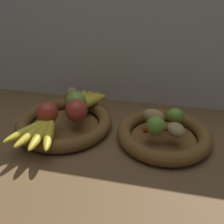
{
  "coord_description": "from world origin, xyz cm",
  "views": [
    {
      "loc": [
        14.97,
        -68.66,
        47.11
      ],
      "look_at": [
        -0.79,
        1.41,
        8.58
      ],
      "focal_mm": 38.88,
      "sensor_mm": 36.0,
      "label": 1
    }
  ],
  "objects_px": {
    "banana_bunch_back": "(84,100)",
    "pear_brown": "(72,98)",
    "potato_small": "(176,130)",
    "fruit_bowl_right": "(164,134)",
    "potato_oblong": "(154,116)",
    "apple_red_right": "(77,110)",
    "apple_red_front": "(47,113)",
    "lime_near": "(156,126)",
    "fruit_bowl_left": "(64,123)",
    "lime_far": "(175,116)",
    "chili_pepper": "(166,129)",
    "banana_bunch_front": "(39,132)",
    "apple_green_back": "(76,102)"
  },
  "relations": [
    {
      "from": "pear_brown",
      "to": "lime_far",
      "type": "height_order",
      "value": "pear_brown"
    },
    {
      "from": "apple_red_right",
      "to": "lime_far",
      "type": "bearing_deg",
      "value": 9.06
    },
    {
      "from": "fruit_bowl_left",
      "to": "banana_bunch_back",
      "type": "distance_m",
      "value": 0.13
    },
    {
      "from": "apple_red_front",
      "to": "apple_green_back",
      "type": "xyz_separation_m",
      "value": [
        0.07,
        0.1,
        0.0
      ]
    },
    {
      "from": "lime_far",
      "to": "potato_small",
      "type": "bearing_deg",
      "value": -88.51
    },
    {
      "from": "pear_brown",
      "to": "banana_bunch_front",
      "type": "height_order",
      "value": "pear_brown"
    },
    {
      "from": "apple_red_right",
      "to": "chili_pepper",
      "type": "distance_m",
      "value": 0.3
    },
    {
      "from": "apple_red_right",
      "to": "banana_bunch_front",
      "type": "distance_m",
      "value": 0.15
    },
    {
      "from": "fruit_bowl_right",
      "to": "banana_bunch_front",
      "type": "distance_m",
      "value": 0.4
    },
    {
      "from": "fruit_bowl_right",
      "to": "fruit_bowl_left",
      "type": "bearing_deg",
      "value": 180.0
    },
    {
      "from": "lime_near",
      "to": "lime_far",
      "type": "bearing_deg",
      "value": 54.16
    },
    {
      "from": "apple_red_front",
      "to": "pear_brown",
      "type": "distance_m",
      "value": 0.13
    },
    {
      "from": "potato_oblong",
      "to": "apple_red_right",
      "type": "bearing_deg",
      "value": -171.0
    },
    {
      "from": "apple_red_right",
      "to": "apple_green_back",
      "type": "bearing_deg",
      "value": 112.31
    },
    {
      "from": "apple_red_front",
      "to": "lime_near",
      "type": "height_order",
      "value": "apple_red_front"
    },
    {
      "from": "pear_brown",
      "to": "potato_small",
      "type": "height_order",
      "value": "pear_brown"
    },
    {
      "from": "fruit_bowl_left",
      "to": "pear_brown",
      "type": "height_order",
      "value": "pear_brown"
    },
    {
      "from": "potato_small",
      "to": "fruit_bowl_right",
      "type": "bearing_deg",
      "value": 135.0
    },
    {
      "from": "apple_red_front",
      "to": "potato_small",
      "type": "height_order",
      "value": "apple_red_front"
    },
    {
      "from": "fruit_bowl_left",
      "to": "pear_brown",
      "type": "bearing_deg",
      "value": 84.35
    },
    {
      "from": "banana_bunch_front",
      "to": "potato_oblong",
      "type": "xyz_separation_m",
      "value": [
        0.34,
        0.16,
        0.01
      ]
    },
    {
      "from": "fruit_bowl_right",
      "to": "chili_pepper",
      "type": "xyz_separation_m",
      "value": [
        0.0,
        -0.02,
        0.04
      ]
    },
    {
      "from": "apple_red_right",
      "to": "banana_bunch_back",
      "type": "distance_m",
      "value": 0.13
    },
    {
      "from": "potato_oblong",
      "to": "banana_bunch_back",
      "type": "bearing_deg",
      "value": 163.6
    },
    {
      "from": "banana_bunch_front",
      "to": "lime_far",
      "type": "xyz_separation_m",
      "value": [
        0.41,
        0.17,
        0.01
      ]
    },
    {
      "from": "fruit_bowl_left",
      "to": "apple_green_back",
      "type": "bearing_deg",
      "value": 60.05
    },
    {
      "from": "fruit_bowl_left",
      "to": "apple_red_front",
      "type": "xyz_separation_m",
      "value": [
        -0.04,
        -0.05,
        0.06
      ]
    },
    {
      "from": "fruit_bowl_right",
      "to": "potato_oblong",
      "type": "distance_m",
      "value": 0.07
    },
    {
      "from": "lime_near",
      "to": "lime_far",
      "type": "relative_size",
      "value": 1.11
    },
    {
      "from": "banana_bunch_back",
      "to": "lime_far",
      "type": "distance_m",
      "value": 0.36
    },
    {
      "from": "fruit_bowl_left",
      "to": "apple_red_right",
      "type": "xyz_separation_m",
      "value": [
        0.06,
        -0.01,
        0.06
      ]
    },
    {
      "from": "apple_red_front",
      "to": "banana_bunch_front",
      "type": "bearing_deg",
      "value": -83.06
    },
    {
      "from": "lime_near",
      "to": "chili_pepper",
      "type": "relative_size",
      "value": 0.42
    },
    {
      "from": "banana_bunch_back",
      "to": "lime_near",
      "type": "distance_m",
      "value": 0.33
    },
    {
      "from": "banana_bunch_back",
      "to": "chili_pepper",
      "type": "height_order",
      "value": "banana_bunch_back"
    },
    {
      "from": "apple_red_front",
      "to": "pear_brown",
      "type": "height_order",
      "value": "pear_brown"
    },
    {
      "from": "fruit_bowl_left",
      "to": "chili_pepper",
      "type": "distance_m",
      "value": 0.36
    },
    {
      "from": "apple_red_front",
      "to": "lime_far",
      "type": "bearing_deg",
      "value": 11.81
    },
    {
      "from": "lime_near",
      "to": "chili_pepper",
      "type": "xyz_separation_m",
      "value": [
        0.03,
        0.02,
        -0.02
      ]
    },
    {
      "from": "apple_green_back",
      "to": "potato_small",
      "type": "relative_size",
      "value": 1.16
    },
    {
      "from": "chili_pepper",
      "to": "pear_brown",
      "type": "bearing_deg",
      "value": 150.24
    },
    {
      "from": "pear_brown",
      "to": "chili_pepper",
      "type": "height_order",
      "value": "pear_brown"
    },
    {
      "from": "potato_small",
      "to": "lime_far",
      "type": "height_order",
      "value": "lime_far"
    },
    {
      "from": "fruit_bowl_left",
      "to": "apple_red_right",
      "type": "distance_m",
      "value": 0.08
    },
    {
      "from": "banana_bunch_front",
      "to": "apple_red_right",
      "type": "bearing_deg",
      "value": 54.98
    },
    {
      "from": "banana_bunch_back",
      "to": "pear_brown",
      "type": "bearing_deg",
      "value": -129.19
    },
    {
      "from": "lime_near",
      "to": "lime_far",
      "type": "height_order",
      "value": "lime_near"
    },
    {
      "from": "potato_small",
      "to": "potato_oblong",
      "type": "distance_m",
      "value": 0.1
    },
    {
      "from": "fruit_bowl_right",
      "to": "potato_small",
      "type": "xyz_separation_m",
      "value": [
        0.03,
        -0.03,
        0.04
      ]
    },
    {
      "from": "fruit_bowl_right",
      "to": "lime_near",
      "type": "relative_size",
      "value": 5.12
    }
  ]
}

